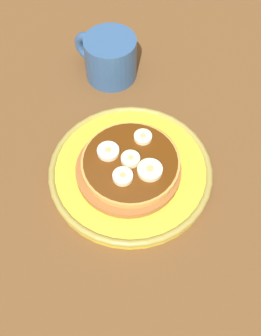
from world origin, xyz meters
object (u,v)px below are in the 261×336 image
plate (131,171)px  banana_slice_3 (108,152)px  banana_slice_0 (132,158)px  banana_slice_1 (123,177)px  banana_slice_4 (150,170)px  pancake_stack (131,168)px  banana_slice_2 (143,137)px  coffee_mug (109,57)px

plate → banana_slice_3: size_ratio=7.52×
banana_slice_0 → banana_slice_1: size_ratio=0.96×
plate → banana_slice_1: banana_slice_1 is taller
plate → banana_slice_0: 3.14cm
banana_slice_1 → banana_slice_4: size_ratio=0.80×
pancake_stack → banana_slice_2: bearing=-77.6°
plate → banana_slice_1: size_ratio=8.45×
banana_slice_4 → banana_slice_2: bearing=-46.6°
plate → banana_slice_1: (-0.76, 3.01, 3.12)cm
banana_slice_1 → banana_slice_3: bearing=-29.1°
banana_slice_2 → banana_slice_3: size_ratio=0.83×
banana_slice_3 → coffee_mug: coffee_mug is taller
plate → coffee_mug: bearing=-45.8°
banana_slice_1 → banana_slice_3: (4.19, -2.34, -0.04)cm
banana_slice_3 → banana_slice_4: same height
banana_slice_3 → banana_slice_4: 6.76cm
coffee_mug → pancake_stack: bearing=134.1°
banana_slice_0 → coffee_mug: 21.33cm
pancake_stack → banana_slice_0: (0.23, -0.67, 1.50)cm
banana_slice_3 → coffee_mug: size_ratio=0.27×
banana_slice_3 → banana_slice_0: bearing=-165.0°
pancake_stack → banana_slice_1: banana_slice_1 is taller
banana_slice_3 → banana_slice_4: size_ratio=0.90×
plate → banana_slice_3: (3.43, 0.67, 3.08)cm
banana_slice_2 → banana_slice_4: size_ratio=0.75×
pancake_stack → plate: bearing=-52.6°
banana_slice_0 → coffee_mug: coffee_mug is taller
plate → pancake_stack: 1.70cm
plate → banana_slice_4: (-3.29, -0.07, 3.12)cm
plate → banana_slice_2: banana_slice_2 is taller
banana_slice_4 → coffee_mug: size_ratio=0.30×
banana_slice_2 → coffee_mug: size_ratio=0.22×
banana_slice_2 → banana_slice_0: bearing=101.2°
banana_slice_3 → plate: bearing=-169.0°
pancake_stack → banana_slice_4: banana_slice_4 is taller
pancake_stack → banana_slice_3: banana_slice_3 is taller
banana_slice_1 → banana_slice_4: 3.99cm
banana_slice_0 → coffee_mug: size_ratio=0.23×
pancake_stack → banana_slice_1: size_ratio=5.35×
pancake_stack → banana_slice_0: size_ratio=5.59×
banana_slice_0 → banana_slice_3: (3.51, 0.94, -0.04)cm
banana_slice_2 → coffee_mug: (14.24, -11.06, -0.08)cm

